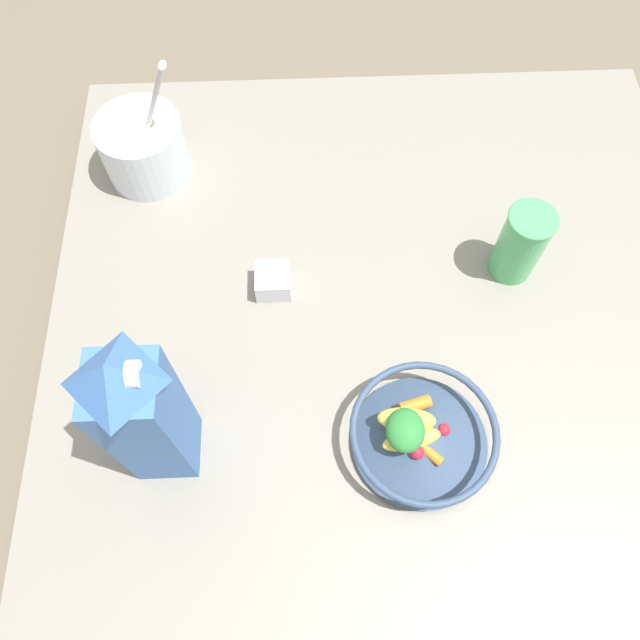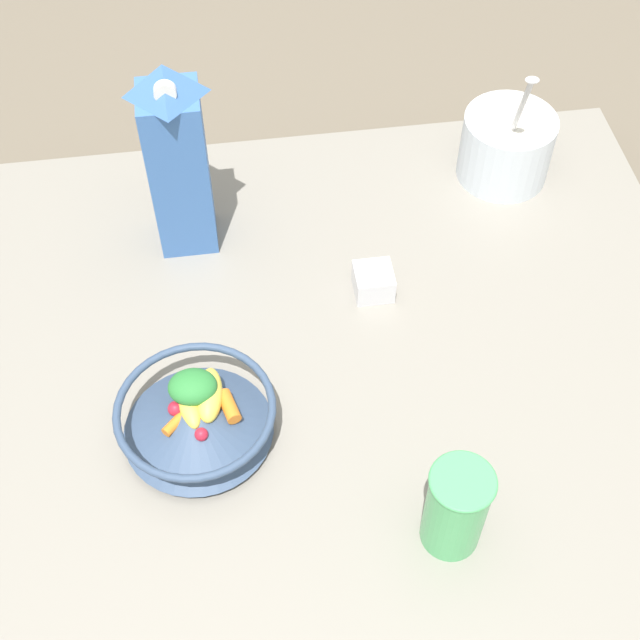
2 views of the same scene
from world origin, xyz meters
name	(u,v)px [view 2 (image 2 of 2)]	position (x,y,z in m)	size (l,w,h in m)	color
ground_plane	(347,416)	(0.00, 0.00, 0.00)	(6.00, 6.00, 0.00)	#665B4C
countertop	(347,407)	(0.00, 0.00, 0.02)	(1.01, 1.01, 0.04)	gray
fruit_bowl	(197,416)	(-0.19, -0.02, 0.08)	(0.19, 0.19, 0.08)	#384C6B
milk_carton	(177,158)	(-0.18, 0.31, 0.19)	(0.08, 0.08, 0.30)	#3D6BB2
yogurt_tub	(507,144)	(0.30, 0.38, 0.10)	(0.14, 0.15, 0.23)	silver
drinking_cup	(456,507)	(0.08, -0.20, 0.11)	(0.07, 0.07, 0.13)	#4CB266
spice_jar	(373,283)	(0.06, 0.17, 0.06)	(0.05, 0.05, 0.04)	silver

